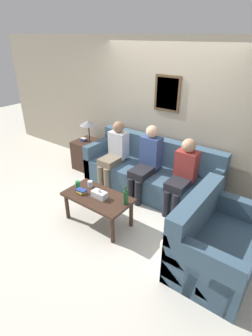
% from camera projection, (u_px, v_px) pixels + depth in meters
% --- Properties ---
extents(ground_plane, '(16.00, 16.00, 0.00)m').
position_uv_depth(ground_plane, '(134.00, 202.00, 4.55)').
color(ground_plane, beige).
extents(wall_back, '(9.00, 0.08, 2.60)m').
position_uv_depth(wall_back, '(167.00, 116.00, 4.64)').
color(wall_back, '#9E937F').
rests_on(wall_back, ground_plane).
extents(couch_main, '(2.46, 0.86, 0.93)m').
position_uv_depth(couch_main, '(151.00, 174.00, 4.77)').
color(couch_main, '#385166').
rests_on(couch_main, ground_plane).
extents(couch_side, '(0.86, 1.25, 0.93)m').
position_uv_depth(couch_side, '(214.00, 244.00, 3.18)').
color(couch_side, '#385166').
rests_on(couch_side, ground_plane).
extents(coffee_table, '(1.03, 0.56, 0.47)m').
position_uv_depth(coffee_table, '(98.00, 200.00, 3.89)').
color(coffee_table, '#382319').
rests_on(coffee_table, ground_plane).
extents(side_table_with_lamp, '(0.53, 0.53, 1.07)m').
position_uv_depth(side_table_with_lamp, '(88.00, 153.00, 5.55)').
color(side_table_with_lamp, '#382319').
rests_on(side_table_with_lamp, ground_plane).
extents(wine_bottle, '(0.07, 0.07, 0.29)m').
position_uv_depth(wine_bottle, '(126.00, 197.00, 3.64)').
color(wine_bottle, '#19421E').
rests_on(wine_bottle, coffee_table).
extents(drinking_glass, '(0.08, 0.08, 0.10)m').
position_uv_depth(drinking_glass, '(90.00, 184.00, 4.07)').
color(drinking_glass, silver).
rests_on(drinking_glass, coffee_table).
extents(book_stack, '(0.16, 0.13, 0.06)m').
position_uv_depth(book_stack, '(81.00, 191.00, 3.92)').
color(book_stack, gold).
rests_on(book_stack, coffee_table).
extents(soda_can, '(0.07, 0.07, 0.12)m').
position_uv_depth(soda_can, '(78.00, 185.00, 4.03)').
color(soda_can, '#197A38').
rests_on(soda_can, coffee_table).
extents(tissue_box, '(0.23, 0.12, 0.14)m').
position_uv_depth(tissue_box, '(99.00, 194.00, 3.80)').
color(tissue_box, silver).
rests_on(tissue_box, coffee_table).
extents(person_left, '(0.34, 0.62, 1.20)m').
position_uv_depth(person_left, '(115.00, 151.00, 4.86)').
color(person_left, '#756651').
rests_on(person_left, ground_plane).
extents(person_middle, '(0.34, 0.66, 1.26)m').
position_uv_depth(person_middle, '(147.00, 160.00, 4.47)').
color(person_middle, black).
rests_on(person_middle, ground_plane).
extents(person_right, '(0.34, 0.61, 1.19)m').
position_uv_depth(person_right, '(183.00, 173.00, 4.11)').
color(person_right, black).
rests_on(person_right, ground_plane).
extents(teddy_bear, '(0.21, 0.21, 0.33)m').
position_uv_depth(teddy_bear, '(168.00, 243.00, 3.45)').
color(teddy_bear, beige).
rests_on(teddy_bear, ground_plane).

